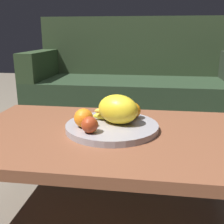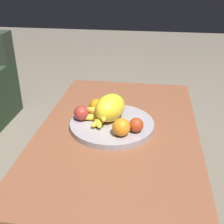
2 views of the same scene
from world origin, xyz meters
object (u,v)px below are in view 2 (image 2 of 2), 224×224
at_px(orange_front, 121,127).
at_px(apple_left, 136,125).
at_px(fruit_bowl, 112,124).
at_px(melon_large_front, 110,108).
at_px(apple_front, 81,113).
at_px(coffee_table, 118,136).
at_px(banana_bunch, 101,116).
at_px(orange_left, 97,106).

xyz_separation_m(orange_front, apple_left, (0.04, -0.06, -0.01)).
xyz_separation_m(fruit_bowl, orange_front, (-0.10, -0.05, 0.05)).
distance_m(melon_large_front, apple_front, 0.13).
bearing_deg(orange_front, apple_front, 61.19).
height_order(coffee_table, fruit_bowl, fruit_bowl).
bearing_deg(banana_bunch, fruit_bowl, -86.90).
bearing_deg(fruit_bowl, melon_large_front, 28.58).
xyz_separation_m(orange_front, orange_left, (0.18, 0.14, -0.00)).
height_order(orange_front, apple_left, orange_front).
bearing_deg(melon_large_front, fruit_bowl, -151.42).
relative_size(fruit_bowl, orange_left, 5.26).
bearing_deg(coffee_table, orange_left, 51.69).
bearing_deg(banana_bunch, melon_large_front, -56.44).
bearing_deg(orange_left, melon_large_front, -126.96).
height_order(apple_front, apple_left, apple_front).
bearing_deg(apple_left, orange_front, 122.60).
xyz_separation_m(coffee_table, orange_front, (-0.09, -0.02, 0.10)).
relative_size(melon_large_front, banana_bunch, 1.01).
xyz_separation_m(orange_front, banana_bunch, (0.10, 0.10, -0.01)).
bearing_deg(coffee_table, melon_large_front, 49.48).
bearing_deg(banana_bunch, orange_left, 22.77).
xyz_separation_m(coffee_table, banana_bunch, (0.01, 0.08, 0.09)).
relative_size(orange_front, apple_front, 1.10).
xyz_separation_m(coffee_table, melon_large_front, (0.04, 0.04, 0.12)).
bearing_deg(banana_bunch, coffee_table, -97.41).
bearing_deg(fruit_bowl, banana_bunch, 93.10).
bearing_deg(orange_left, banana_bunch, -157.23).
relative_size(orange_left, apple_front, 1.05).
bearing_deg(apple_front, melon_large_front, -80.59).
height_order(coffee_table, apple_front, apple_front).
distance_m(fruit_bowl, apple_left, 0.14).
height_order(fruit_bowl, apple_front, apple_front).
distance_m(fruit_bowl, orange_left, 0.12).
distance_m(apple_left, banana_bunch, 0.17).
bearing_deg(melon_large_front, orange_front, -152.67).
height_order(orange_front, banana_bunch, orange_front).
relative_size(fruit_bowl, orange_front, 5.03).
bearing_deg(fruit_bowl, orange_left, 47.64).
xyz_separation_m(melon_large_front, banana_bunch, (-0.03, 0.04, -0.03)).
relative_size(coffee_table, banana_bunch, 6.78).
distance_m(orange_front, apple_left, 0.07).
relative_size(coffee_table, apple_left, 18.22).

